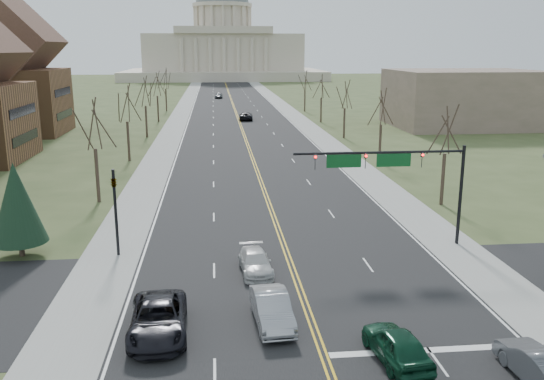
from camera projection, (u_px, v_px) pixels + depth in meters
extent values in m
plane|color=#394824|center=(320.00, 345.00, 27.38)|extent=(600.00, 600.00, 0.00)
cube|color=black|center=(235.00, 109.00, 133.66)|extent=(20.00, 380.00, 0.01)
cube|color=black|center=(301.00, 293.00, 33.18)|extent=(120.00, 14.00, 0.01)
cube|color=gray|center=(183.00, 110.00, 132.49)|extent=(4.00, 380.00, 0.03)
cube|color=gray|center=(286.00, 109.00, 134.81)|extent=(4.00, 380.00, 0.03)
cube|color=gold|center=(235.00, 109.00, 133.65)|extent=(0.42, 380.00, 0.01)
cube|color=silver|center=(192.00, 110.00, 132.71)|extent=(0.15, 380.00, 0.01)
cube|color=silver|center=(277.00, 109.00, 134.60)|extent=(0.15, 380.00, 0.01)
cube|color=silver|center=(429.00, 350.00, 26.90)|extent=(9.50, 0.50, 0.01)
cube|color=#BDB19E|center=(224.00, 74.00, 268.44)|extent=(90.00, 60.00, 4.00)
cube|color=#BDB19E|center=(223.00, 52.00, 266.04)|extent=(70.00, 40.00, 16.00)
cube|color=#BDB19E|center=(224.00, 30.00, 243.96)|extent=(42.00, 3.00, 3.00)
cylinder|color=#BDB19E|center=(223.00, 21.00, 262.69)|extent=(24.00, 24.00, 12.00)
cylinder|color=#BDB19E|center=(222.00, 5.00, 261.06)|extent=(27.00, 27.00, 1.60)
ellipsoid|color=slate|center=(222.00, 3.00, 260.87)|extent=(24.00, 24.00, 22.80)
cylinder|color=black|center=(460.00, 195.00, 40.77)|extent=(0.24, 0.24, 7.20)
cylinder|color=black|center=(380.00, 152.00, 39.43)|extent=(12.00, 0.18, 0.18)
imported|color=black|center=(422.00, 160.00, 39.85)|extent=(0.35, 0.40, 1.10)
sphere|color=#FF0C0C|center=(423.00, 155.00, 39.62)|extent=(0.18, 0.18, 0.18)
imported|color=black|center=(365.00, 161.00, 39.46)|extent=(0.35, 0.40, 1.10)
sphere|color=#FF0C0C|center=(366.00, 156.00, 39.23)|extent=(0.18, 0.18, 0.18)
imported|color=black|center=(315.00, 162.00, 39.13)|extent=(0.35, 0.40, 1.10)
sphere|color=#FF0C0C|center=(316.00, 157.00, 38.90)|extent=(0.18, 0.18, 0.18)
cube|color=#0C4C1E|center=(394.00, 160.00, 39.66)|extent=(2.40, 0.12, 0.90)
cube|color=#0C4C1E|center=(344.00, 161.00, 39.32)|extent=(2.40, 0.12, 0.90)
cylinder|color=black|center=(116.00, 213.00, 38.60)|extent=(0.20, 0.20, 6.00)
imported|color=black|center=(114.00, 181.00, 38.07)|extent=(0.32, 0.36, 0.99)
cylinder|color=#35291F|center=(443.00, 179.00, 51.51)|extent=(0.32, 0.32, 4.68)
cylinder|color=#35291F|center=(97.00, 176.00, 52.35)|extent=(0.32, 0.32, 4.95)
cylinder|color=#35291F|center=(380.00, 144.00, 70.83)|extent=(0.32, 0.32, 4.68)
cylinder|color=#35291F|center=(128.00, 141.00, 71.67)|extent=(0.32, 0.32, 4.95)
cylinder|color=#35291F|center=(344.00, 123.00, 90.16)|extent=(0.32, 0.32, 4.68)
cylinder|color=#35291F|center=(146.00, 122.00, 90.99)|extent=(0.32, 0.32, 4.95)
cylinder|color=#35291F|center=(321.00, 110.00, 109.48)|extent=(0.32, 0.32, 4.68)
cylinder|color=#35291F|center=(158.00, 109.00, 110.31)|extent=(0.32, 0.32, 4.95)
cylinder|color=#35291F|center=(305.00, 101.00, 128.80)|extent=(0.32, 0.32, 4.68)
cylinder|color=#35291F|center=(166.00, 100.00, 129.63)|extent=(0.32, 0.32, 4.95)
cylinder|color=#35291F|center=(22.00, 249.00, 39.05)|extent=(0.36, 0.36, 1.00)
cone|color=black|center=(17.00, 203.00, 38.27)|extent=(3.64, 3.64, 5.50)
cube|color=black|center=(26.00, 138.00, 72.26)|extent=(0.10, 9.80, 1.20)
cube|color=black|center=(23.00, 111.00, 71.46)|extent=(0.10, 9.80, 1.20)
cube|color=brown|center=(10.00, 102.00, 93.95)|extent=(17.00, 14.00, 10.50)
cube|color=#443022|center=(3.00, 42.00, 91.67)|extent=(17.00, 14.28, 17.00)
cube|color=black|center=(65.00, 114.00, 95.28)|extent=(0.10, 9.80, 1.20)
cube|color=black|center=(63.00, 92.00, 94.40)|extent=(0.10, 9.80, 1.20)
cube|color=brown|center=(464.00, 98.00, 103.48)|extent=(25.00, 20.00, 10.00)
imported|color=#0C3521|center=(397.00, 345.00, 25.80)|extent=(2.45, 4.87, 1.59)
imported|color=#4B4D52|center=(538.00, 365.00, 24.19)|extent=(1.84, 4.76, 1.55)
imported|color=gray|center=(272.00, 309.00, 29.34)|extent=(2.07, 5.03, 1.62)
imported|color=black|center=(158.00, 319.00, 28.17)|extent=(3.01, 6.09, 1.66)
imported|color=#BCBCBC|center=(255.00, 262.00, 36.12)|extent=(2.14, 4.67, 1.33)
imported|color=black|center=(246.00, 116.00, 113.34)|extent=(2.85, 5.70, 1.55)
imported|color=#53565B|center=(219.00, 95.00, 162.82)|extent=(2.41, 5.00, 1.65)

